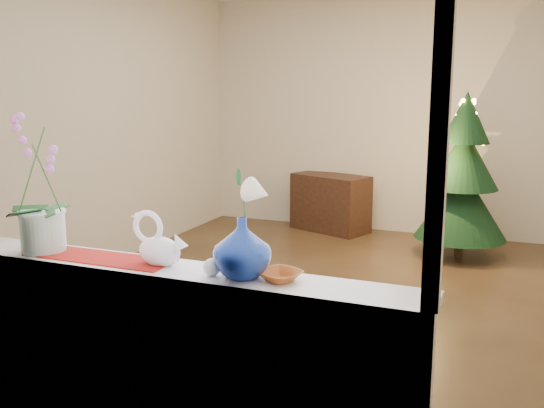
% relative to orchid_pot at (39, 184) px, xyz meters
% --- Properties ---
extents(ground, '(5.00, 5.00, 0.00)m').
position_rel_orchid_pot_xyz_m(ground, '(0.68, 2.38, -1.24)').
color(ground, '#352315').
rests_on(ground, ground).
extents(wall_back, '(4.50, 0.10, 2.70)m').
position_rel_orchid_pot_xyz_m(wall_back, '(0.68, 4.88, 0.11)').
color(wall_back, beige).
rests_on(wall_back, ground).
extents(wall_front, '(4.50, 0.10, 2.70)m').
position_rel_orchid_pot_xyz_m(wall_front, '(0.68, -0.12, 0.11)').
color(wall_front, beige).
rests_on(wall_front, ground).
extents(wall_left, '(0.10, 5.00, 2.70)m').
position_rel_orchid_pot_xyz_m(wall_left, '(-1.57, 2.38, 0.11)').
color(wall_left, beige).
rests_on(wall_left, ground).
extents(window_apron, '(2.20, 0.08, 0.88)m').
position_rel_orchid_pot_xyz_m(window_apron, '(0.68, -0.08, -0.80)').
color(window_apron, white).
rests_on(window_apron, ground).
extents(windowsill, '(2.20, 0.26, 0.04)m').
position_rel_orchid_pot_xyz_m(windowsill, '(0.68, 0.01, -0.34)').
color(windowsill, white).
rests_on(windowsill, window_apron).
extents(window_frame, '(2.22, 0.06, 1.60)m').
position_rel_orchid_pot_xyz_m(window_frame, '(0.68, -0.09, 0.46)').
color(window_frame, white).
rests_on(window_frame, windowsill).
extents(runner, '(0.70, 0.20, 0.01)m').
position_rel_orchid_pot_xyz_m(runner, '(0.30, 0.01, -0.32)').
color(runner, maroon).
rests_on(runner, windowsill).
extents(orchid_pot, '(0.23, 0.23, 0.64)m').
position_rel_orchid_pot_xyz_m(orchid_pot, '(0.00, 0.00, 0.00)').
color(orchid_pot, white).
rests_on(orchid_pot, windowsill).
extents(swan, '(0.29, 0.21, 0.22)m').
position_rel_orchid_pot_xyz_m(swan, '(0.62, 0.02, -0.21)').
color(swan, white).
rests_on(swan, windowsill).
extents(blue_vase, '(0.32, 0.32, 0.28)m').
position_rel_orchid_pot_xyz_m(blue_vase, '(1.01, 0.00, -0.18)').
color(blue_vase, navy).
rests_on(blue_vase, windowsill).
extents(lily, '(0.16, 0.09, 0.21)m').
position_rel_orchid_pot_xyz_m(lily, '(1.01, 0.00, 0.07)').
color(lily, white).
rests_on(lily, blue_vase).
extents(paperweight, '(0.07, 0.07, 0.07)m').
position_rel_orchid_pot_xyz_m(paperweight, '(0.89, -0.03, -0.28)').
color(paperweight, silver).
rests_on(paperweight, windowsill).
extents(amber_dish, '(0.18, 0.18, 0.03)m').
position_rel_orchid_pot_xyz_m(amber_dish, '(1.17, 0.01, -0.30)').
color(amber_dish, '#9B4515').
rests_on(amber_dish, windowsill).
extents(xmas_tree, '(1.01, 1.01, 1.63)m').
position_rel_orchid_pot_xyz_m(xmas_tree, '(1.52, 4.05, -0.42)').
color(xmas_tree, black).
rests_on(xmas_tree, ground).
extents(side_table, '(0.98, 0.73, 0.66)m').
position_rel_orchid_pot_xyz_m(side_table, '(-0.00, 4.63, -0.91)').
color(side_table, black).
rests_on(side_table, ground).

